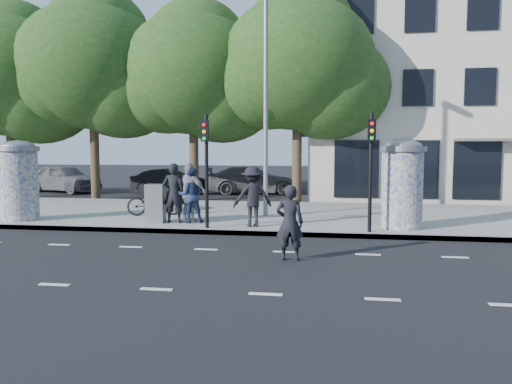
% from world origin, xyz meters
% --- Properties ---
extents(ground, '(120.00, 120.00, 0.00)m').
position_xyz_m(ground, '(0.00, 0.00, 0.00)').
color(ground, black).
rests_on(ground, ground).
extents(sidewalk, '(40.00, 8.00, 0.15)m').
position_xyz_m(sidewalk, '(0.00, 7.50, 0.07)').
color(sidewalk, gray).
rests_on(sidewalk, ground).
extents(curb, '(40.00, 0.10, 0.16)m').
position_xyz_m(curb, '(0.00, 3.55, 0.07)').
color(curb, slate).
rests_on(curb, ground).
extents(lane_dash_near, '(32.00, 0.12, 0.01)m').
position_xyz_m(lane_dash_near, '(0.00, -2.20, 0.00)').
color(lane_dash_near, silver).
rests_on(lane_dash_near, ground).
extents(lane_dash_far, '(32.00, 0.12, 0.01)m').
position_xyz_m(lane_dash_far, '(0.00, 1.40, 0.00)').
color(lane_dash_far, silver).
rests_on(lane_dash_far, ground).
extents(ad_column_left, '(1.36, 1.36, 2.65)m').
position_xyz_m(ad_column_left, '(-7.20, 4.50, 1.54)').
color(ad_column_left, beige).
rests_on(ad_column_left, sidewalk).
extents(ad_column_right, '(1.36, 1.36, 2.65)m').
position_xyz_m(ad_column_right, '(5.20, 4.70, 1.54)').
color(ad_column_right, beige).
rests_on(ad_column_right, sidewalk).
extents(traffic_pole_near, '(0.22, 0.31, 3.40)m').
position_xyz_m(traffic_pole_near, '(-0.60, 3.79, 2.23)').
color(traffic_pole_near, black).
rests_on(traffic_pole_near, sidewalk).
extents(traffic_pole_far, '(0.22, 0.31, 3.40)m').
position_xyz_m(traffic_pole_far, '(4.20, 3.79, 2.23)').
color(traffic_pole_far, black).
rests_on(traffic_pole_far, sidewalk).
extents(street_lamp, '(0.25, 0.93, 8.00)m').
position_xyz_m(street_lamp, '(0.80, 6.63, 4.79)').
color(street_lamp, slate).
rests_on(street_lamp, sidewalk).
extents(tree_far_left, '(7.20, 7.20, 9.26)m').
position_xyz_m(tree_far_left, '(-13.00, 12.50, 6.19)').
color(tree_far_left, '#38281C').
rests_on(tree_far_left, ground).
extents(tree_mid_left, '(7.20, 7.20, 9.57)m').
position_xyz_m(tree_mid_left, '(-8.50, 12.50, 6.50)').
color(tree_mid_left, '#38281C').
rests_on(tree_mid_left, ground).
extents(tree_near_left, '(6.80, 6.80, 8.97)m').
position_xyz_m(tree_near_left, '(-3.50, 12.70, 6.06)').
color(tree_near_left, '#38281C').
rests_on(tree_near_left, ground).
extents(tree_center, '(7.00, 7.00, 9.30)m').
position_xyz_m(tree_center, '(1.50, 12.30, 6.31)').
color(tree_center, '#38281C').
rests_on(tree_center, ground).
extents(building, '(20.30, 15.85, 12.00)m').
position_xyz_m(building, '(12.00, 19.99, 5.99)').
color(building, beige).
rests_on(building, ground).
extents(ped_b, '(0.73, 0.50, 1.93)m').
position_xyz_m(ped_b, '(-1.91, 4.68, 1.11)').
color(ped_b, black).
rests_on(ped_b, sidewalk).
extents(ped_c, '(1.03, 0.91, 1.77)m').
position_xyz_m(ped_c, '(-1.39, 4.81, 1.03)').
color(ped_c, '#1E294C').
rests_on(ped_c, sidewalk).
extents(ped_d, '(1.36, 1.07, 1.85)m').
position_xyz_m(ped_d, '(0.72, 4.33, 1.07)').
color(ped_d, black).
rests_on(ped_d, sidewalk).
extents(ped_e, '(1.25, 0.87, 1.94)m').
position_xyz_m(ped_e, '(-1.40, 4.79, 1.12)').
color(ped_e, '#9D9DA0').
rests_on(ped_e, sidewalk).
extents(man_road, '(0.65, 0.44, 1.73)m').
position_xyz_m(man_road, '(2.18, 0.53, 0.87)').
color(man_road, black).
rests_on(man_road, ground).
extents(bicycle, '(1.26, 2.05, 1.02)m').
position_xyz_m(bicycle, '(-3.14, 6.27, 0.66)').
color(bicycle, black).
rests_on(bicycle, sidewalk).
extents(cabinet_left, '(0.61, 0.46, 1.24)m').
position_xyz_m(cabinet_left, '(-2.51, 4.64, 0.77)').
color(cabinet_left, slate).
rests_on(cabinet_left, sidewalk).
extents(cabinet_right, '(0.62, 0.53, 1.11)m').
position_xyz_m(cabinet_right, '(4.99, 4.57, 0.70)').
color(cabinet_right, slate).
rests_on(cabinet_right, sidewalk).
extents(car_left, '(3.41, 5.07, 1.60)m').
position_xyz_m(car_left, '(-12.21, 16.05, 0.80)').
color(car_left, slate).
rests_on(car_left, ground).
extents(car_mid, '(1.69, 4.22, 1.37)m').
position_xyz_m(car_mid, '(-5.93, 16.15, 0.68)').
color(car_mid, black).
rests_on(car_mid, ground).
extents(car_right, '(3.24, 5.51, 1.50)m').
position_xyz_m(car_right, '(-1.31, 16.75, 0.75)').
color(car_right, '#56575D').
rests_on(car_right, ground).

